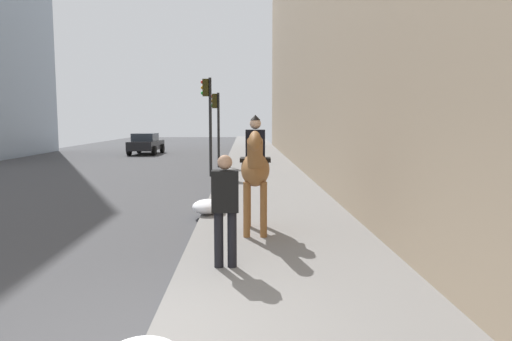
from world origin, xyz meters
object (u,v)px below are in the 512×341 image
at_px(pedestrian_greeting, 225,203).
at_px(traffic_light_near_curb, 208,111).
at_px(car_near_lane, 146,144).
at_px(mounted_horse_near, 255,167).
at_px(traffic_light_far_curb, 217,117).

distance_m(pedestrian_greeting, traffic_light_near_curb, 12.63).
height_order(car_near_lane, traffic_light_near_curb, traffic_light_near_curb).
height_order(mounted_horse_near, pedestrian_greeting, mounted_horse_near).
relative_size(mounted_horse_near, traffic_light_near_curb, 0.57).
height_order(mounted_horse_near, car_near_lane, mounted_horse_near).
bearing_deg(traffic_light_near_curb, mounted_horse_near, -170.66).
bearing_deg(traffic_light_far_curb, pedestrian_greeting, -176.22).
xyz_separation_m(pedestrian_greeting, traffic_light_far_curb, (16.24, 1.07, 1.37)).
relative_size(mounted_horse_near, pedestrian_greeting, 1.36).
bearing_deg(traffic_light_far_curb, traffic_light_near_curb, 178.19).
bearing_deg(car_near_lane, pedestrian_greeting, -163.18).
bearing_deg(mounted_horse_near, traffic_light_far_curb, -171.86).
xyz_separation_m(pedestrian_greeting, car_near_lane, (25.32, 6.45, -0.36)).
height_order(pedestrian_greeting, car_near_lane, pedestrian_greeting).
bearing_deg(car_near_lane, mounted_horse_near, -160.75).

